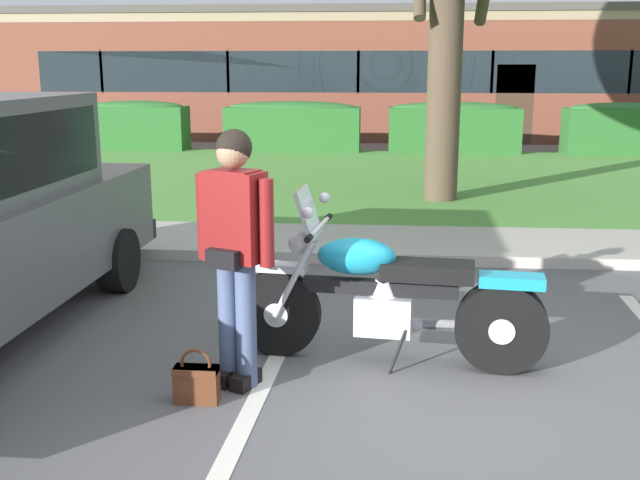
# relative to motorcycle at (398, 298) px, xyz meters

# --- Properties ---
(ground_plane) EXTENTS (140.00, 140.00, 0.00)m
(ground_plane) POSITION_rel_motorcycle_xyz_m (0.26, -0.61, -0.49)
(ground_plane) COLOR #565659
(curb_strip) EXTENTS (60.00, 0.20, 0.12)m
(curb_strip) POSITION_rel_motorcycle_xyz_m (0.26, 2.81, -0.43)
(curb_strip) COLOR #ADA89E
(curb_strip) RESTS_ON ground
(concrete_walk) EXTENTS (60.00, 1.50, 0.08)m
(concrete_walk) POSITION_rel_motorcycle_xyz_m (0.26, 3.66, -0.45)
(concrete_walk) COLOR #ADA89E
(concrete_walk) RESTS_ON ground
(grass_lawn) EXTENTS (60.00, 8.77, 0.06)m
(grass_lawn) POSITION_rel_motorcycle_xyz_m (0.26, 8.79, -0.46)
(grass_lawn) COLOR #518E3D
(grass_lawn) RESTS_ON ground
(stall_stripe_0) EXTENTS (0.30, 4.40, 0.01)m
(stall_stripe_0) POSITION_rel_motorcycle_xyz_m (-0.89, -0.41, -0.49)
(stall_stripe_0) COLOR silver
(stall_stripe_0) RESTS_ON ground
(motorcycle) EXTENTS (2.24, 0.82, 1.26)m
(motorcycle) POSITION_rel_motorcycle_xyz_m (0.00, 0.00, 0.00)
(motorcycle) COLOR black
(motorcycle) RESTS_ON ground
(rider_person) EXTENTS (0.54, 0.38, 1.70)m
(rider_person) POSITION_rel_motorcycle_xyz_m (-1.07, -0.46, 0.50)
(rider_person) COLOR black
(rider_person) RESTS_ON ground
(handbag) EXTENTS (0.28, 0.13, 0.36)m
(handbag) POSITION_rel_motorcycle_xyz_m (-1.28, -0.76, -0.34)
(handbag) COLOR #562D19
(handbag) RESTS_ON ground
(hedge_left) EXTENTS (2.44, 0.90, 1.24)m
(hedge_left) POSITION_rel_motorcycle_xyz_m (-6.19, 13.13, 0.16)
(hedge_left) COLOR #286028
(hedge_left) RESTS_ON ground
(hedge_center_left) EXTENTS (3.25, 0.90, 1.24)m
(hedge_center_left) POSITION_rel_motorcycle_xyz_m (-2.34, 13.13, 0.16)
(hedge_center_left) COLOR #286028
(hedge_center_left) RESTS_ON ground
(hedge_center_right) EXTENTS (3.07, 0.90, 1.24)m
(hedge_center_right) POSITION_rel_motorcycle_xyz_m (1.52, 13.13, 0.16)
(hedge_center_right) COLOR #286028
(hedge_center_right) RESTS_ON ground
(hedge_right) EXTENTS (2.56, 0.90, 1.24)m
(hedge_right) POSITION_rel_motorcycle_xyz_m (5.38, 13.13, 0.16)
(hedge_right) COLOR #286028
(hedge_right) RESTS_ON ground
(brick_building) EXTENTS (21.06, 9.42, 3.66)m
(brick_building) POSITION_rel_motorcycle_xyz_m (-0.86, 20.24, 1.35)
(brick_building) COLOR brown
(brick_building) RESTS_ON ground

